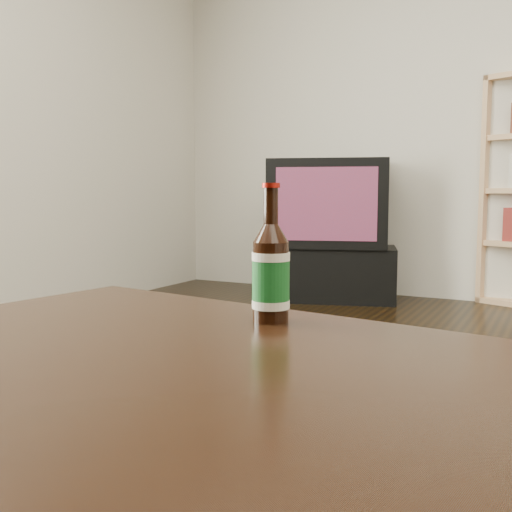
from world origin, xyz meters
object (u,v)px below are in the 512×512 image
at_px(beer_bottle, 271,273).
at_px(tv, 328,203).
at_px(coffee_table, 220,412).
at_px(tv_stand, 327,273).

bearing_deg(beer_bottle, tv, 108.71).
bearing_deg(coffee_table, tv_stand, 108.14).
relative_size(tv, beer_bottle, 3.60).
xyz_separation_m(tv_stand, tv, (0.00, -0.00, 0.48)).
relative_size(tv_stand, beer_bottle, 3.67).
bearing_deg(beer_bottle, coffee_table, -77.85).
bearing_deg(tv_stand, coffee_table, -89.11).
bearing_deg(coffee_table, tv, 108.14).
distance_m(tv, beer_bottle, 3.05).
height_order(tv_stand, coffee_table, coffee_table).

